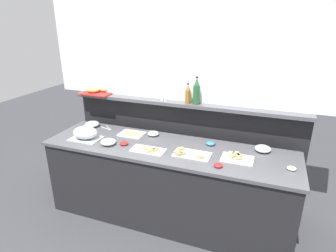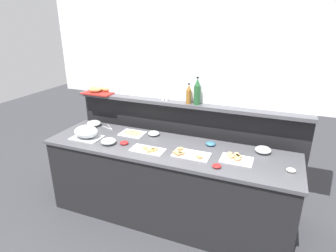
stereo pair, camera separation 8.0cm
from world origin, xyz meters
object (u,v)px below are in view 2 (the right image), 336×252
at_px(sandwich_platter_front, 189,154).
at_px(cold_cuts_platter, 132,133).
at_px(glass_bowl_medium, 109,141).
at_px(bread_basket, 99,90).
at_px(glass_bowl_small, 94,124).
at_px(sandwich_platter_side, 236,159).
at_px(condiment_bowl_red, 217,166).
at_px(condiment_bowl_cream, 211,144).
at_px(sandwich_platter_rear, 148,150).
at_px(vinegar_bottle_amber, 189,95).
at_px(wine_bottle_green, 197,92).
at_px(condiment_bowl_teal, 291,170).
at_px(pepper_shaker, 166,97).
at_px(salt_shaker, 163,97).
at_px(serving_tongs, 109,128).
at_px(glass_bowl_extra, 263,150).
at_px(glass_bowl_large, 154,134).
at_px(serving_cloche, 86,132).
at_px(condiment_bowl_dark, 124,143).

height_order(sandwich_platter_front, cold_cuts_platter, sandwich_platter_front).
bearing_deg(glass_bowl_medium, bread_basket, 129.47).
bearing_deg(glass_bowl_small, sandwich_platter_side, -7.76).
distance_m(cold_cuts_platter, condiment_bowl_red, 1.18).
bearing_deg(condiment_bowl_cream, sandwich_platter_rear, -146.87).
bearing_deg(cold_cuts_platter, condiment_bowl_cream, 2.15).
bearing_deg(sandwich_platter_front, vinegar_bottle_amber, 109.64).
distance_m(glass_bowl_small, wine_bottle_green, 1.38).
xyz_separation_m(cold_cuts_platter, condiment_bowl_red, (1.11, -0.42, 0.01)).
xyz_separation_m(condiment_bowl_teal, wine_bottle_green, (-1.05, 0.52, 0.49)).
bearing_deg(pepper_shaker, vinegar_bottle_amber, -2.27).
bearing_deg(wine_bottle_green, glass_bowl_small, -169.82).
height_order(cold_cuts_platter, vinegar_bottle_amber, vinegar_bottle_amber).
bearing_deg(wine_bottle_green, cold_cuts_platter, -157.84).
bearing_deg(sandwich_platter_side, salt_shaker, 153.36).
relative_size(condiment_bowl_teal, serving_tongs, 0.45).
height_order(condiment_bowl_cream, condiment_bowl_red, condiment_bowl_cream).
distance_m(sandwich_platter_front, glass_bowl_extra, 0.76).
distance_m(cold_cuts_platter, condiment_bowl_cream, 0.94).
bearing_deg(pepper_shaker, cold_cuts_platter, -137.33).
bearing_deg(vinegar_bottle_amber, condiment_bowl_cream, -35.80).
height_order(cold_cuts_platter, condiment_bowl_red, condiment_bowl_red).
bearing_deg(glass_bowl_large, sandwich_platter_side, -14.09).
bearing_deg(condiment_bowl_red, cold_cuts_platter, 159.37).
bearing_deg(sandwich_platter_front, wine_bottle_green, 100.12).
xyz_separation_m(glass_bowl_extra, condiment_bowl_red, (-0.37, -0.48, -0.01)).
height_order(glass_bowl_extra, salt_shaker, salt_shaker).
relative_size(condiment_bowl_cream, condiment_bowl_red, 1.24).
relative_size(vinegar_bottle_amber, salt_shaker, 2.71).
xyz_separation_m(cold_cuts_platter, condiment_bowl_cream, (0.94, 0.04, 0.01)).
bearing_deg(sandwich_platter_rear, wine_bottle_green, 62.32).
relative_size(glass_bowl_medium, condiment_bowl_cream, 1.55).
relative_size(sandwich_platter_rear, glass_bowl_medium, 2.17).
distance_m(serving_tongs, salt_shaker, 0.79).
xyz_separation_m(serving_cloche, glass_bowl_medium, (0.32, -0.04, -0.04)).
xyz_separation_m(glass_bowl_medium, pepper_shaker, (0.42, 0.64, 0.38)).
relative_size(glass_bowl_small, wine_bottle_green, 0.55).
bearing_deg(sandwich_platter_front, serving_tongs, 163.89).
bearing_deg(glass_bowl_medium, glass_bowl_extra, 14.43).
relative_size(glass_bowl_extra, condiment_bowl_dark, 1.75).
bearing_deg(glass_bowl_small, sandwich_platter_rear, -22.12).
height_order(sandwich_platter_rear, pepper_shaker, pepper_shaker).
bearing_deg(wine_bottle_green, serving_cloche, -152.17).
bearing_deg(serving_tongs, pepper_shaker, 18.84).
height_order(sandwich_platter_side, vinegar_bottle_amber, vinegar_bottle_amber).
bearing_deg(sandwich_platter_front, glass_bowl_medium, -175.42).
xyz_separation_m(cold_cuts_platter, salt_shaker, (0.27, 0.29, 0.40)).
distance_m(salt_shaker, bread_basket, 0.93).
bearing_deg(glass_bowl_medium, condiment_bowl_cream, 20.22).
bearing_deg(sandwich_platter_front, condiment_bowl_dark, -178.94).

